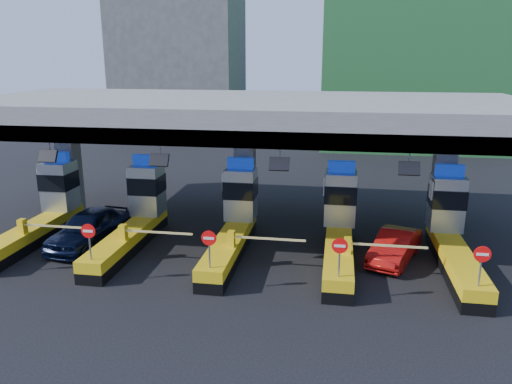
# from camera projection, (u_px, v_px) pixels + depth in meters

# --- Properties ---
(ground) EXTENTS (120.00, 120.00, 0.00)m
(ground) POSITION_uv_depth(u_px,v_px,m) (234.00, 249.00, 24.25)
(ground) COLOR black
(ground) RESTS_ON ground
(toll_canopy) EXTENTS (28.00, 12.09, 7.00)m
(toll_canopy) POSITION_uv_depth(u_px,v_px,m) (244.00, 116.00, 25.38)
(toll_canopy) COLOR slate
(toll_canopy) RESTS_ON ground
(toll_lane_far_left) EXTENTS (4.43, 8.00, 4.16)m
(toll_lane_far_left) POSITION_uv_depth(u_px,v_px,m) (45.00, 210.00, 25.73)
(toll_lane_far_left) COLOR black
(toll_lane_far_left) RESTS_ON ground
(toll_lane_left) EXTENTS (4.43, 8.00, 4.16)m
(toll_lane_left) POSITION_uv_depth(u_px,v_px,m) (137.00, 214.00, 24.94)
(toll_lane_left) COLOR black
(toll_lane_left) RESTS_ON ground
(toll_lane_center) EXTENTS (4.43, 8.00, 4.16)m
(toll_lane_center) POSITION_uv_depth(u_px,v_px,m) (235.00, 220.00, 24.15)
(toll_lane_center) COLOR black
(toll_lane_center) RESTS_ON ground
(toll_lane_right) EXTENTS (4.43, 8.00, 4.16)m
(toll_lane_right) POSITION_uv_depth(u_px,v_px,m) (339.00, 225.00, 23.36)
(toll_lane_right) COLOR black
(toll_lane_right) RESTS_ON ground
(toll_lane_far_right) EXTENTS (4.43, 8.00, 4.16)m
(toll_lane_far_right) POSITION_uv_depth(u_px,v_px,m) (451.00, 231.00, 22.58)
(toll_lane_far_right) COLOR black
(toll_lane_far_right) RESTS_ON ground
(bg_building_scaffold) EXTENTS (18.00, 12.00, 28.00)m
(bg_building_scaffold) POSITION_uv_depth(u_px,v_px,m) (418.00, 5.00, 49.17)
(bg_building_scaffold) COLOR #1E5926
(bg_building_scaffold) RESTS_ON ground
(bg_building_concrete) EXTENTS (14.00, 10.00, 18.00)m
(bg_building_concrete) POSITION_uv_depth(u_px,v_px,m) (179.00, 57.00, 58.39)
(bg_building_concrete) COLOR #4C4C49
(bg_building_concrete) RESTS_ON ground
(van) EXTENTS (2.72, 5.45, 1.78)m
(van) POSITION_uv_depth(u_px,v_px,m) (89.00, 228.00, 24.50)
(van) COLOR black
(van) RESTS_ON ground
(red_car) EXTENTS (2.91, 4.51, 1.40)m
(red_car) POSITION_uv_depth(u_px,v_px,m) (395.00, 246.00, 22.63)
(red_car) COLOR #AE100D
(red_car) RESTS_ON ground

